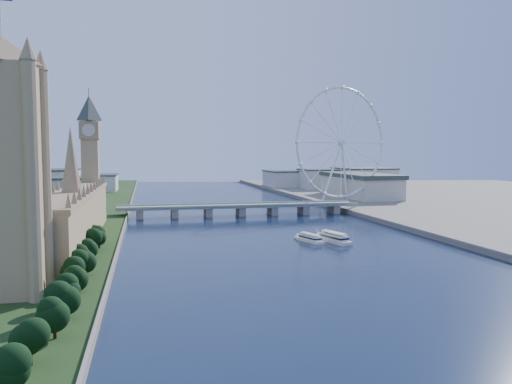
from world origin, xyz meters
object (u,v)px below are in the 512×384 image
object	(u,v)px
london_eye	(341,143)
tour_boat_near	(310,242)
victoria_tower	(6,159)
tour_boat_far	(334,242)

from	to	relation	value
london_eye	tour_boat_near	distance (m)	234.45
victoria_tower	tour_boat_far	bearing A→B (deg)	29.73
victoria_tower	tour_boat_far	distance (m)	199.94
victoria_tower	tour_boat_near	distance (m)	190.63
tour_boat_far	victoria_tower	bearing A→B (deg)	-165.86
victoria_tower	tour_boat_far	world-z (taller)	victoria_tower
tour_boat_near	london_eye	bearing A→B (deg)	45.57
london_eye	tour_boat_far	world-z (taller)	london_eye
london_eye	tour_boat_near	xyz separation A→B (m)	(-102.22, -199.90, -67.52)
victoria_tower	london_eye	xyz separation A→B (m)	(254.98, 300.08, 13.03)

